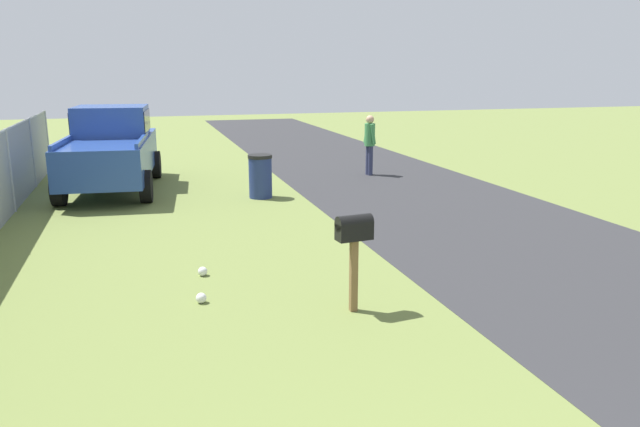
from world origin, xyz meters
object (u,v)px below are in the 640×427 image
mailbox (354,235)px  trash_bin (260,176)px  pedestrian (370,141)px  pickup_truck (111,146)px

mailbox → trash_bin: bearing=-8.6°
trash_bin → pedestrian: 4.28m
pedestrian → pickup_truck: bearing=172.9°
pickup_truck → pedestrian: size_ratio=2.98×
mailbox → pickup_truck: (9.34, 3.22, 0.10)m
trash_bin → pedestrian: size_ratio=0.60×
mailbox → pickup_truck: 9.88m
mailbox → pickup_truck: bearing=12.0°
trash_bin → pedestrian: bearing=-58.7°
pickup_truck → trash_bin: bearing=-116.4°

